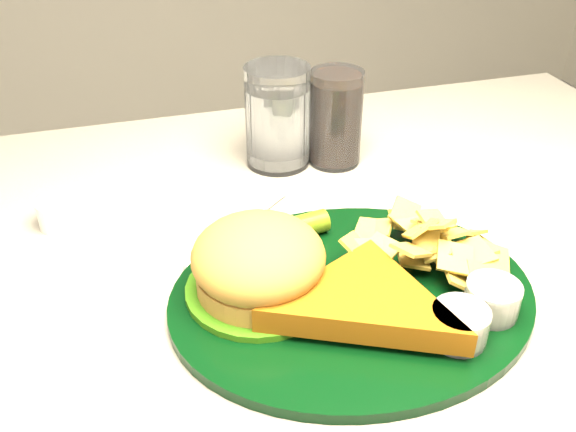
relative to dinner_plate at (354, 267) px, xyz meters
name	(u,v)px	position (x,y,z in m)	size (l,w,h in m)	color
dinner_plate	(354,267)	(0.00, 0.00, 0.00)	(0.34, 0.28, 0.08)	black
water_glass	(278,117)	(0.01, 0.28, 0.03)	(0.08, 0.08, 0.13)	white
cola_glass	(336,118)	(0.08, 0.26, 0.02)	(0.07, 0.07, 0.12)	black
fork_napkin	(402,269)	(0.06, 0.02, -0.03)	(0.11, 0.15, 0.01)	white
ramekin	(59,212)	(-0.26, 0.21, -0.02)	(0.05, 0.05, 0.03)	white
wrapped_straw	(239,228)	(-0.08, 0.14, -0.04)	(0.17, 0.06, 0.01)	silver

